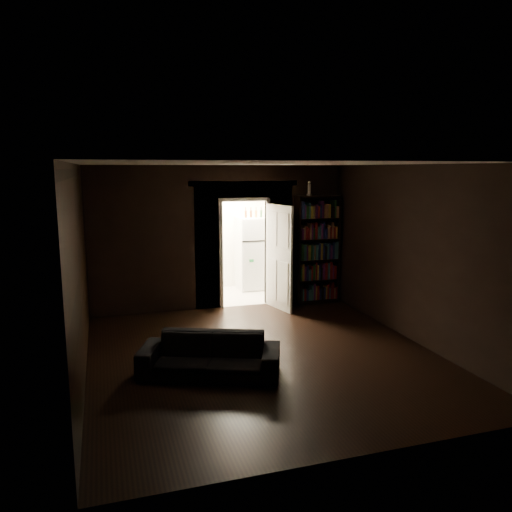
{
  "coord_description": "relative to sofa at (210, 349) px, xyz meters",
  "views": [
    {
      "loc": [
        -2.2,
        -6.65,
        2.74
      ],
      "look_at": [
        0.16,
        0.9,
        1.34
      ],
      "focal_mm": 35.0,
      "sensor_mm": 36.0,
      "label": 1
    }
  ],
  "objects": [
    {
      "name": "refrigerator",
      "position": [
        2.0,
        4.53,
        0.47
      ],
      "size": [
        0.94,
        0.91,
        1.65
      ],
      "primitive_type": "cube",
      "rotation": [
        0.0,
        0.0,
        -0.39
      ],
      "color": "silver",
      "rests_on": "ground"
    },
    {
      "name": "door",
      "position": [
        1.97,
        2.74,
        0.67
      ],
      "size": [
        0.25,
        0.84,
        2.05
      ],
      "primitive_type": "cube",
      "rotation": [
        0.0,
        0.0,
        1.81
      ],
      "color": "silver",
      "rests_on": "ground"
    },
    {
      "name": "ground",
      "position": [
        0.9,
        0.42,
        -0.36
      ],
      "size": [
        5.5,
        5.5,
        0.0
      ],
      "primitive_type": "plane",
      "color": "black",
      "rests_on": "ground"
    },
    {
      "name": "kitchen_alcove",
      "position": [
        1.4,
        4.29,
        0.85
      ],
      "size": [
        2.2,
        1.8,
        2.6
      ],
      "color": "#BFB4A6",
      "rests_on": "ground"
    },
    {
      "name": "room_walls",
      "position": [
        0.89,
        1.5,
        1.33
      ],
      "size": [
        5.02,
        5.61,
        2.84
      ],
      "color": "black",
      "rests_on": "ground"
    },
    {
      "name": "sofa",
      "position": [
        0.0,
        0.0,
        0.0
      ],
      "size": [
        2.02,
        1.43,
        0.71
      ],
      "primitive_type": "imported",
      "rotation": [
        0.0,
        0.0,
        -0.37
      ],
      "color": "black",
      "rests_on": "ground"
    },
    {
      "name": "figurine",
      "position": [
        2.66,
        2.92,
        1.99
      ],
      "size": [
        0.12,
        0.12,
        0.29
      ],
      "primitive_type": "cube",
      "rotation": [
        0.0,
        0.0,
        0.23
      ],
      "color": "white",
      "rests_on": "bookshelf"
    },
    {
      "name": "bottles",
      "position": [
        2.03,
        4.44,
        1.41
      ],
      "size": [
        0.57,
        0.14,
        0.23
      ],
      "primitive_type": "cube",
      "rotation": [
        0.0,
        0.0,
        -0.12
      ],
      "color": "black",
      "rests_on": "refrigerator"
    },
    {
      "name": "bookshelf",
      "position": [
        2.87,
        2.97,
        0.74
      ],
      "size": [
        0.95,
        0.65,
        2.2
      ],
      "primitive_type": "cube",
      "rotation": [
        0.0,
        0.0,
        0.4
      ],
      "color": "black",
      "rests_on": "ground"
    }
  ]
}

